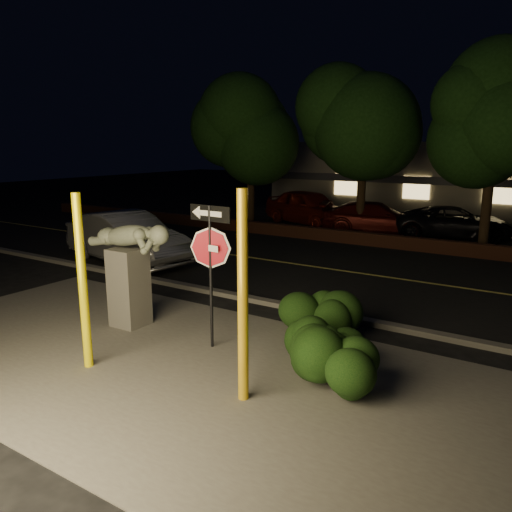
{
  "coord_description": "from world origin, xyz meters",
  "views": [
    {
      "loc": [
        5.22,
        -7.14,
        3.87
      ],
      "look_at": [
        -0.23,
        1.36,
        1.6
      ],
      "focal_mm": 35.0,
      "sensor_mm": 36.0,
      "label": 1
    }
  ],
  "objects_px": {
    "signpost": "(210,248)",
    "parked_car_darkred": "(376,218)",
    "yellow_pole_left": "(83,283)",
    "yellow_pole_right": "(243,299)",
    "silver_sedan": "(127,238)",
    "parked_car_dark": "(455,223)",
    "parked_car_red": "(309,207)",
    "sculpture": "(129,263)"
  },
  "relations": [
    {
      "from": "signpost",
      "to": "parked_car_darkred",
      "type": "distance_m",
      "value": 14.07
    },
    {
      "from": "yellow_pole_left",
      "to": "yellow_pole_right",
      "type": "xyz_separation_m",
      "value": [
        2.96,
        0.53,
        0.08
      ]
    },
    {
      "from": "silver_sedan",
      "to": "parked_car_dark",
      "type": "bearing_deg",
      "value": -27.66
    },
    {
      "from": "yellow_pole_right",
      "to": "parked_car_red",
      "type": "bearing_deg",
      "value": 113.54
    },
    {
      "from": "yellow_pole_right",
      "to": "sculpture",
      "type": "distance_m",
      "value": 4.08
    },
    {
      "from": "yellow_pole_left",
      "to": "sculpture",
      "type": "relative_size",
      "value": 1.35
    },
    {
      "from": "signpost",
      "to": "sculpture",
      "type": "bearing_deg",
      "value": -177.16
    },
    {
      "from": "sculpture",
      "to": "silver_sedan",
      "type": "distance_m",
      "value": 6.17
    },
    {
      "from": "yellow_pole_right",
      "to": "silver_sedan",
      "type": "relative_size",
      "value": 0.64
    },
    {
      "from": "yellow_pole_left",
      "to": "parked_car_red",
      "type": "distance_m",
      "value": 16.98
    },
    {
      "from": "parked_car_dark",
      "to": "parked_car_red",
      "type": "bearing_deg",
      "value": 77.28
    },
    {
      "from": "parked_car_red",
      "to": "parked_car_darkred",
      "type": "distance_m",
      "value": 3.71
    },
    {
      "from": "silver_sedan",
      "to": "parked_car_red",
      "type": "relative_size",
      "value": 1.01
    },
    {
      "from": "signpost",
      "to": "sculpture",
      "type": "relative_size",
      "value": 1.21
    },
    {
      "from": "yellow_pole_right",
      "to": "sculpture",
      "type": "relative_size",
      "value": 1.42
    },
    {
      "from": "sculpture",
      "to": "silver_sedan",
      "type": "bearing_deg",
      "value": 136.29
    },
    {
      "from": "yellow_pole_right",
      "to": "signpost",
      "type": "bearing_deg",
      "value": 140.69
    },
    {
      "from": "yellow_pole_left",
      "to": "parked_car_red",
      "type": "relative_size",
      "value": 0.62
    },
    {
      "from": "parked_car_red",
      "to": "parked_car_darkred",
      "type": "bearing_deg",
      "value": -78.43
    },
    {
      "from": "signpost",
      "to": "parked_car_darkred",
      "type": "xyz_separation_m",
      "value": [
        -1.67,
        13.91,
        -1.28
      ]
    },
    {
      "from": "yellow_pole_left",
      "to": "signpost",
      "type": "height_order",
      "value": "yellow_pole_left"
    },
    {
      "from": "signpost",
      "to": "parked_car_red",
      "type": "bearing_deg",
      "value": 112.99
    },
    {
      "from": "yellow_pole_left",
      "to": "silver_sedan",
      "type": "xyz_separation_m",
      "value": [
        -5.42,
        6.03,
        -0.71
      ]
    },
    {
      "from": "yellow_pole_left",
      "to": "parked_car_dark",
      "type": "xyz_separation_m",
      "value": [
        2.82,
        16.54,
        -0.88
      ]
    },
    {
      "from": "signpost",
      "to": "yellow_pole_right",
      "type": "bearing_deg",
      "value": -36.27
    },
    {
      "from": "yellow_pole_left",
      "to": "sculpture",
      "type": "height_order",
      "value": "yellow_pole_left"
    },
    {
      "from": "sculpture",
      "to": "parked_car_red",
      "type": "bearing_deg",
      "value": 100.75
    },
    {
      "from": "yellow_pole_left",
      "to": "parked_car_red",
      "type": "bearing_deg",
      "value": 103.61
    },
    {
      "from": "yellow_pole_left",
      "to": "sculpture",
      "type": "xyz_separation_m",
      "value": [
        -0.88,
        1.88,
        -0.13
      ]
    },
    {
      "from": "yellow_pole_right",
      "to": "signpost",
      "type": "distance_m",
      "value": 2.16
    },
    {
      "from": "parked_car_darkred",
      "to": "parked_car_dark",
      "type": "distance_m",
      "value": 3.26
    },
    {
      "from": "signpost",
      "to": "parked_car_red",
      "type": "relative_size",
      "value": 0.55
    },
    {
      "from": "silver_sedan",
      "to": "parked_car_red",
      "type": "distance_m",
      "value": 10.56
    },
    {
      "from": "sculpture",
      "to": "parked_car_dark",
      "type": "relative_size",
      "value": 0.48
    },
    {
      "from": "yellow_pole_right",
      "to": "parked_car_dark",
      "type": "bearing_deg",
      "value": 90.52
    },
    {
      "from": "silver_sedan",
      "to": "parked_car_darkred",
      "type": "distance_m",
      "value": 10.99
    },
    {
      "from": "signpost",
      "to": "parked_car_dark",
      "type": "height_order",
      "value": "signpost"
    },
    {
      "from": "yellow_pole_left",
      "to": "signpost",
      "type": "xyz_separation_m",
      "value": [
        1.31,
        1.88,
        0.43
      ]
    },
    {
      "from": "silver_sedan",
      "to": "parked_car_red",
      "type": "bearing_deg",
      "value": 2.66
    },
    {
      "from": "sculpture",
      "to": "parked_car_darkred",
      "type": "distance_m",
      "value": 13.93
    },
    {
      "from": "silver_sedan",
      "to": "parked_car_darkred",
      "type": "xyz_separation_m",
      "value": [
        5.07,
        9.75,
        -0.14
      ]
    },
    {
      "from": "parked_car_red",
      "to": "parked_car_dark",
      "type": "distance_m",
      "value": 6.81
    }
  ]
}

